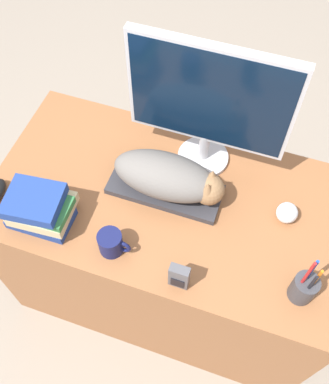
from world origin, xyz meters
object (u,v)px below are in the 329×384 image
at_px(cat, 171,177).
at_px(book_stack, 39,209).
at_px(keyboard, 165,189).
at_px(coffee_mug, 111,243).
at_px(baseball, 287,213).
at_px(pen_cup, 304,287).
at_px(monitor, 209,102).
at_px(phone, 179,277).

xyz_separation_m(cat, book_stack, (-0.36, -0.23, -0.02)).
xyz_separation_m(keyboard, coffee_mug, (-0.09, -0.26, 0.03)).
relative_size(keyboard, baseball, 5.52).
bearing_deg(baseball, keyboard, -175.90).
bearing_deg(book_stack, pen_cup, 1.25).
relative_size(coffee_mug, pen_cup, 0.47).
relative_size(cat, book_stack, 1.78).
bearing_deg(cat, pen_cup, -24.22).
xyz_separation_m(keyboard, pen_cup, (0.50, -0.21, 0.04)).
height_order(keyboard, monitor, monitor).
height_order(cat, coffee_mug, cat).
distance_m(pen_cup, baseball, 0.26).
distance_m(pen_cup, phone, 0.36).
height_order(monitor, coffee_mug, monitor).
relative_size(cat, coffee_mug, 3.52).
distance_m(cat, baseball, 0.39).
distance_m(keyboard, baseball, 0.41).
relative_size(cat, phone, 3.51).
relative_size(monitor, book_stack, 2.47).
xyz_separation_m(monitor, baseball, (0.32, -0.14, -0.25)).
bearing_deg(baseball, coffee_mug, -149.78).
bearing_deg(keyboard, book_stack, -145.59).
relative_size(pen_cup, baseball, 3.27).
bearing_deg(coffee_mug, phone, -9.91).
xyz_separation_m(monitor, coffee_mug, (-0.17, -0.43, -0.25)).
distance_m(keyboard, monitor, 0.34).
distance_m(baseball, book_stack, 0.79).
distance_m(coffee_mug, pen_cup, 0.58).
bearing_deg(phone, keyboard, 116.05).
height_order(keyboard, book_stack, book_stack).
xyz_separation_m(keyboard, cat, (0.02, 0.00, 0.08)).
bearing_deg(phone, book_stack, 172.29).
bearing_deg(coffee_mug, pen_cup, 4.26).
height_order(phone, book_stack, book_stack).
height_order(keyboard, baseball, baseball).
bearing_deg(baseball, book_stack, -160.66).
distance_m(keyboard, phone, 0.33).
bearing_deg(keyboard, phone, -63.95).
distance_m(cat, coffee_mug, 0.28).
distance_m(cat, book_stack, 0.43).
bearing_deg(monitor, coffee_mug, -111.41).
bearing_deg(phone, baseball, 51.52).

